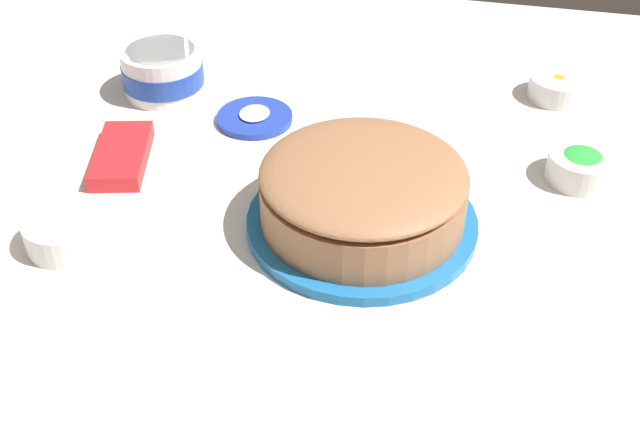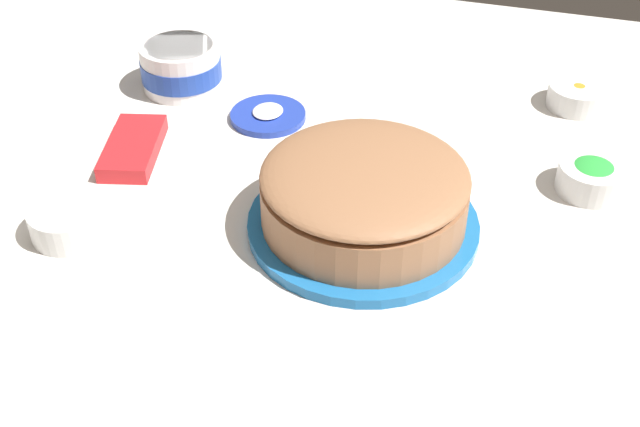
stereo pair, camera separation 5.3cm
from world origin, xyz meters
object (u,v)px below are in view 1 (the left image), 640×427
frosting_tub_lid (255,117)px  candy_box_lower (122,155)px  frosting_tub (163,70)px  sprinkle_bowl_green (581,165)px  sprinkle_bowl_pink (65,231)px  frosted_cake (363,197)px  sprinkle_bowl_orange (558,86)px

frosting_tub_lid → candy_box_lower: 0.20m
frosting_tub → sprinkle_bowl_green: 0.63m
sprinkle_bowl_green → sprinkle_bowl_pink: bearing=114.6°
frosted_cake → frosting_tub: frosted_cake is taller
frosting_tub → sprinkle_bowl_orange: 0.61m
sprinkle_bowl_pink → sprinkle_bowl_orange: bearing=-49.3°
frosted_cake → sprinkle_bowl_orange: 0.45m
frosted_cake → frosting_tub_lid: 0.29m
frosting_tub_lid → sprinkle_bowl_orange: bearing=-68.6°
sprinkle_bowl_pink → sprinkle_bowl_orange: size_ratio=1.08×
candy_box_lower → frosting_tub: bearing=-9.7°
frosting_tub → frosting_tub_lid: (-0.05, -0.16, -0.03)m
frosted_cake → sprinkle_bowl_orange: bearing=-31.7°
frosting_tub → sprinkle_bowl_pink: frosting_tub is taller
frosting_tub_lid → candy_box_lower: candy_box_lower is taller
frosting_tub_lid → frosting_tub: bearing=72.2°
frosted_cake → sprinkle_bowl_orange: (0.38, -0.23, -0.03)m
sprinkle_bowl_orange → candy_box_lower: bearing=118.5°
frosted_cake → frosting_tub_lid: frosted_cake is taller
candy_box_lower → sprinkle_bowl_green: bearing=-95.1°
sprinkle_bowl_orange → sprinkle_bowl_green: bearing=-172.9°
sprinkle_bowl_green → sprinkle_bowl_orange: bearing=7.1°
frosted_cake → sprinkle_bowl_pink: (-0.11, 0.34, -0.03)m
frosting_tub → sprinkle_bowl_pink: size_ratio=1.30×
frosting_tub → candy_box_lower: frosting_tub is taller
frosted_cake → frosting_tub_lid: size_ratio=2.53×
sprinkle_bowl_pink → candy_box_lower: (0.18, 0.01, -0.01)m
frosting_tub_lid → sprinkle_bowl_orange: size_ratio=1.26×
frosting_tub_lid → sprinkle_bowl_orange: sprinkle_bowl_orange is taller
sprinkle_bowl_pink → sprinkle_bowl_orange: sprinkle_bowl_pink is taller
sprinkle_bowl_pink → frosted_cake: bearing=-71.8°
sprinkle_bowl_green → candy_box_lower: 0.61m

